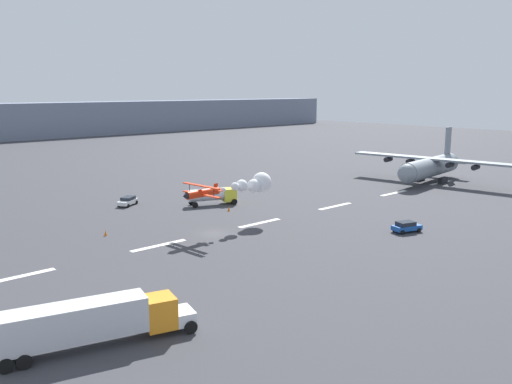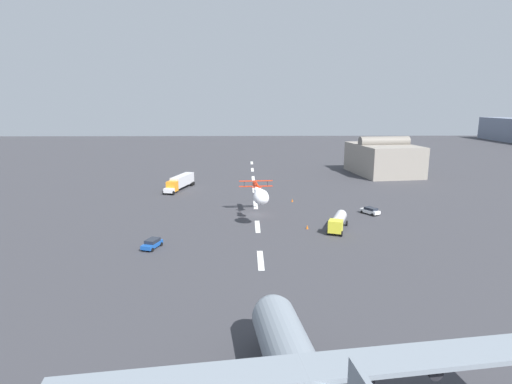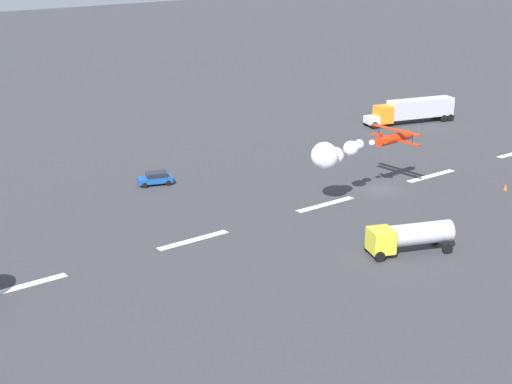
# 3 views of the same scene
# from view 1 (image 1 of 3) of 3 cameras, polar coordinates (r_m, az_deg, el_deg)

# --- Properties ---
(ground_plane) EXTENTS (440.00, 440.00, 0.00)m
(ground_plane) POSITION_cam_1_polar(r_m,az_deg,el_deg) (74.95, -4.56, -4.40)
(ground_plane) COLOR #38383D
(ground_plane) RESTS_ON ground
(runway_stripe_3) EXTENTS (8.00, 0.90, 0.01)m
(runway_stripe_3) POSITION_cam_1_polar(r_m,az_deg,el_deg) (63.27, -23.96, -8.23)
(runway_stripe_3) COLOR white
(runway_stripe_3) RESTS_ON ground
(runway_stripe_4) EXTENTS (8.00, 0.90, 0.01)m
(runway_stripe_4) POSITION_cam_1_polar(r_m,az_deg,el_deg) (70.19, -10.26, -5.60)
(runway_stripe_4) COLOR white
(runway_stripe_4) RESTS_ON ground
(runway_stripe_5) EXTENTS (8.00, 0.90, 0.01)m
(runway_stripe_5) POSITION_cam_1_polar(r_m,az_deg,el_deg) (80.39, 0.39, -3.31)
(runway_stripe_5) COLOR white
(runway_stripe_5) RESTS_ON ground
(runway_stripe_6) EXTENTS (8.00, 0.90, 0.01)m
(runway_stripe_6) POSITION_cam_1_polar(r_m,az_deg,el_deg) (92.79, 8.40, -1.50)
(runway_stripe_6) COLOR white
(runway_stripe_6) RESTS_ON ground
(runway_stripe_7) EXTENTS (8.00, 0.90, 0.01)m
(runway_stripe_7) POSITION_cam_1_polar(r_m,az_deg,el_deg) (106.64, 14.41, -0.12)
(runway_stripe_7) COLOR white
(runway_stripe_7) RESTS_ON ground
(runway_stripe_8) EXTENTS (8.00, 0.90, 0.01)m
(runway_stripe_8) POSITION_cam_1_polar(r_m,az_deg,el_deg) (121.43, 19.00, 0.94)
(runway_stripe_8) COLOR white
(runway_stripe_8) RESTS_ON ground
(cargo_transport_plane) EXTENTS (24.12, 34.92, 11.32)m
(cargo_transport_plane) POSITION_cam_1_polar(r_m,az_deg,el_deg) (119.55, 17.77, 2.54)
(cargo_transport_plane) COLOR gray
(cargo_transport_plane) RESTS_ON ground
(stunt_biplane_red) EXTENTS (16.31, 7.17, 2.99)m
(stunt_biplane_red) POSITION_cam_1_polar(r_m,az_deg,el_deg) (78.76, -0.50, 0.81)
(stunt_biplane_red) COLOR red
(semi_truck_orange) EXTENTS (15.11, 6.60, 3.70)m
(semi_truck_orange) POSITION_cam_1_polar(r_m,az_deg,el_deg) (44.35, -16.87, -12.95)
(semi_truck_orange) COLOR silver
(semi_truck_orange) RESTS_ON ground
(fuel_tanker_truck) EXTENTS (8.62, 5.39, 2.90)m
(fuel_tanker_truck) POSITION_cam_1_polar(r_m,az_deg,el_deg) (92.85, -4.60, -0.32)
(fuel_tanker_truck) COLOR yellow
(fuel_tanker_truck) RESTS_ON ground
(followme_car_yellow) EXTENTS (4.45, 3.01, 1.52)m
(followme_car_yellow) POSITION_cam_1_polar(r_m,az_deg,el_deg) (78.11, 15.66, -3.53)
(followme_car_yellow) COLOR #194CA5
(followme_car_yellow) RESTS_ON ground
(airport_staff_sedan) EXTENTS (4.51, 3.76, 1.52)m
(airport_staff_sedan) POSITION_cam_1_polar(r_m,az_deg,el_deg) (94.82, -13.45, -0.92)
(airport_staff_sedan) COLOR white
(airport_staff_sedan) RESTS_ON ground
(traffic_cone_near) EXTENTS (0.44, 0.44, 0.75)m
(traffic_cone_near) POSITION_cam_1_polar(r_m,az_deg,el_deg) (76.29, -15.66, -4.21)
(traffic_cone_near) COLOR orange
(traffic_cone_near) RESTS_ON ground
(traffic_cone_far) EXTENTS (0.44, 0.44, 0.75)m
(traffic_cone_far) POSITION_cam_1_polar(r_m,az_deg,el_deg) (88.25, -2.90, -1.79)
(traffic_cone_far) COLOR orange
(traffic_cone_far) RESTS_ON ground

